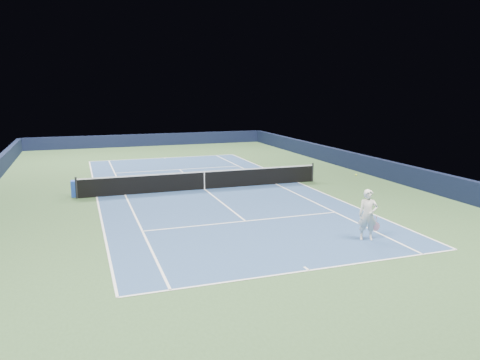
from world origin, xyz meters
name	(u,v)px	position (x,y,z in m)	size (l,w,h in m)	color
ground	(204,189)	(0.00, 0.00, 0.00)	(40.00, 40.00, 0.00)	#32502C
wall_far	(149,140)	(0.00, 19.82, 0.55)	(22.00, 0.35, 1.10)	black
wall_right	(378,168)	(10.82, 0.00, 0.55)	(0.35, 40.00, 1.10)	black
court_surface	(204,189)	(0.00, 0.00, 0.00)	(10.97, 23.77, 0.01)	navy
baseline_far	(164,158)	(0.00, 11.88, 0.01)	(10.97, 0.08, 0.00)	white
baseline_near	(309,270)	(0.00, -11.88, 0.01)	(10.97, 0.08, 0.00)	white
sideline_doubles_right	(298,182)	(5.49, 0.00, 0.01)	(0.08, 23.77, 0.00)	white
sideline_doubles_left	(97,197)	(-5.49, 0.00, 0.01)	(0.08, 23.77, 0.00)	white
sideline_singles_right	(276,184)	(4.12, 0.00, 0.01)	(0.08, 23.77, 0.00)	white
sideline_singles_left	(125,195)	(-4.12, 0.00, 0.01)	(0.08, 23.77, 0.00)	white
service_line_far	(179,169)	(0.00, 6.40, 0.01)	(8.23, 0.08, 0.00)	white
service_line_near	(246,221)	(0.00, -6.40, 0.01)	(8.23, 0.08, 0.00)	white
center_service_line	(204,189)	(0.00, 0.00, 0.01)	(0.08, 12.80, 0.00)	white
center_mark_far	(165,158)	(0.00, 11.73, 0.01)	(0.08, 0.30, 0.00)	white
center_mark_near	(307,269)	(0.00, -11.73, 0.01)	(0.08, 0.30, 0.00)	white
tennis_net	(204,180)	(0.00, 0.00, 0.50)	(12.90, 0.10, 1.07)	black
sponsor_cube	(77,189)	(-6.40, 0.46, 0.40)	(0.57, 0.48, 0.81)	blue
tennis_player	(368,215)	(3.27, -9.99, 0.91)	(0.87, 1.36, 2.18)	silver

